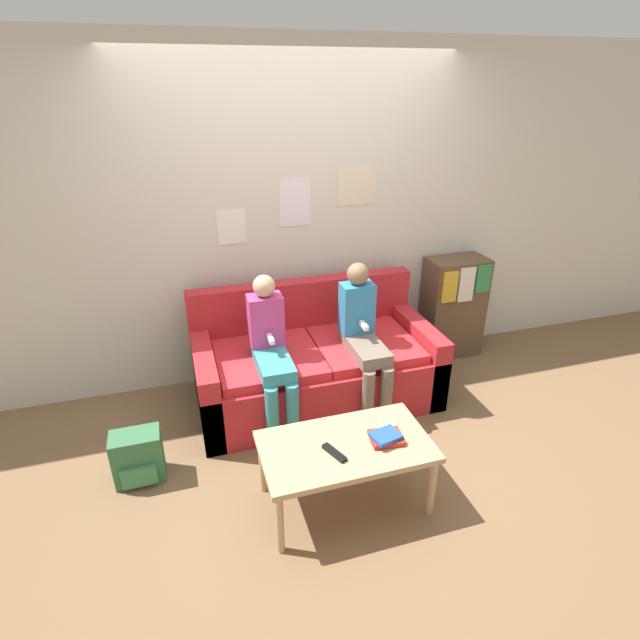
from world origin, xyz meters
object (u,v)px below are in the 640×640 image
person_left (271,349)px  person_right (363,334)px  tv_remote (334,453)px  bookshelf (453,307)px  couch (315,365)px  backpack (138,457)px  coffee_table (346,451)px

person_left → person_right: bearing=0.3°
tv_remote → bookshelf: size_ratio=0.19×
couch → backpack: size_ratio=5.35×
coffee_table → person_left: (-0.23, 0.90, 0.23)m
coffee_table → bookshelf: 2.12m
bookshelf → couch: bearing=-166.4°
coffee_table → backpack: 1.32m
person_right → backpack: (-1.63, -0.34, -0.45)m
person_right → tv_remote: 1.12m
coffee_table → person_left: size_ratio=0.88×
tv_remote → backpack: 1.28m
bookshelf → backpack: bookshelf is taller
tv_remote → coffee_table: bearing=11.3°
person_right → tv_remote: bearing=-119.4°
couch → coffee_table: size_ratio=1.87×
tv_remote → person_left: bearing=75.5°
coffee_table → bookshelf: size_ratio=1.07×
person_left → person_right: 0.69m
coffee_table → person_right: person_right is taller
person_right → tv_remote: person_right is taller
bookshelf → person_left: bearing=-162.7°
couch → backpack: couch is taller
couch → person_left: (-0.38, -0.22, 0.32)m
couch → coffee_table: (-0.15, -1.11, 0.10)m
person_left → bookshelf: 1.86m
couch → bookshelf: bookshelf is taller
tv_remote → bookshelf: bearing=19.8°
coffee_table → bookshelf: (1.54, 1.45, 0.07)m
coffee_table → person_right: bearing=63.3°
coffee_table → person_left: bearing=104.6°
coffee_table → person_right: 1.04m
couch → bookshelf: (1.39, 0.34, 0.17)m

